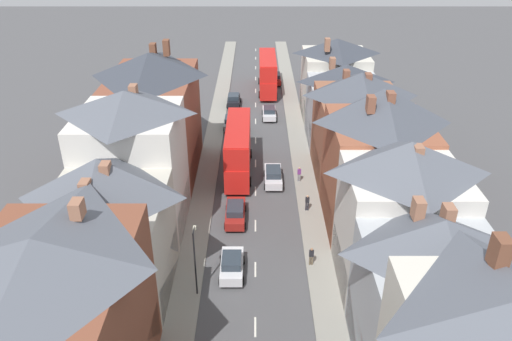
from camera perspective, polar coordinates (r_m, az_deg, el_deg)
pavement_left at (r=56.86m, az=-5.10°, el=1.81°), size 2.20×104.00×0.14m
pavement_right at (r=56.85m, az=5.20°, el=1.80°), size 2.20×104.00×0.14m
centre_line_dashes at (r=54.87m, az=0.05°, el=0.82°), size 0.14×97.80×0.01m
terrace_row_left at (r=34.63m, az=-17.23°, el=-6.82°), size 8.00×51.69×13.27m
terrace_row_right at (r=38.94m, az=15.20°, el=-3.11°), size 8.00×66.96×13.44m
double_decker_bus_lead at (r=76.04m, az=1.44°, el=11.08°), size 2.74×10.80×5.30m
double_decker_bus_mid_street at (r=51.94m, az=-1.95°, el=2.60°), size 2.74×10.80×5.30m
car_near_blue at (r=50.71m, az=2.07°, el=-0.58°), size 1.90×4.46×1.68m
car_near_silver at (r=62.02m, az=-1.61°, el=4.99°), size 1.90×3.83×1.57m
car_parked_left_a at (r=80.12m, az=2.33°, el=10.49°), size 1.90×4.49×1.68m
car_parked_right_a at (r=70.95m, az=-2.47°, el=8.08°), size 1.90×4.07×1.66m
car_mid_black at (r=66.46m, az=1.62°, el=6.64°), size 1.90×4.10×1.59m
car_mid_white at (r=44.86m, az=-2.28°, el=-4.80°), size 1.90×4.54×1.68m
car_far_grey at (r=63.45m, az=-2.76°, el=5.55°), size 1.90×3.93×1.62m
car_parked_right_b at (r=38.90m, az=-2.69°, el=-10.73°), size 1.90×3.91×1.70m
pedestrian_mid_right at (r=39.71m, az=6.44°, el=-9.63°), size 0.36×0.22×1.61m
pedestrian_far_left at (r=46.21m, az=5.97°, el=-3.59°), size 0.36×0.22×1.61m
pedestrian_far_right at (r=50.87m, az=5.06°, el=-0.34°), size 0.36×0.22×1.61m
street_lamp at (r=35.89m, az=-6.90°, el=-9.92°), size 0.20×1.12×5.50m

